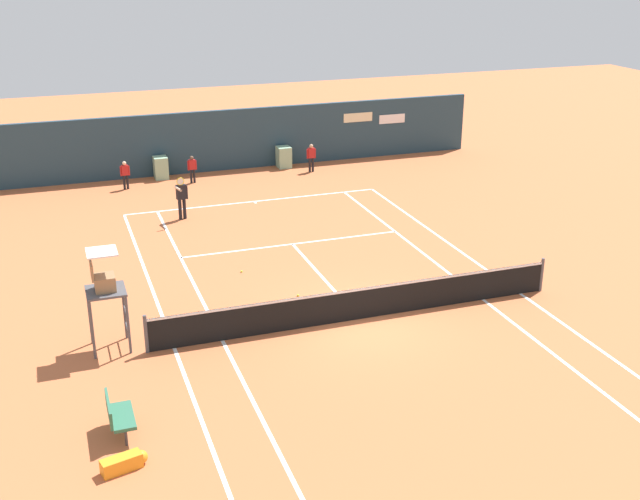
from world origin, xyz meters
The scene contains 12 objects.
ground_plane centered at (0.00, 0.58, 0.00)m, with size 80.00×80.00×0.01m.
tennis_net centered at (0.00, 0.00, 0.51)m, with size 12.10×0.10×1.07m.
sponsor_back_wall centered at (0.00, 16.97, 1.37)m, with size 25.00×1.02×2.83m.
umpire_chair centered at (-6.88, 0.56, 1.79)m, with size 1.00×1.00×2.76m.
player_bench centered at (-7.10, -3.54, 0.51)m, with size 0.54×1.13×0.88m.
equipment_bag centered at (-7.09, -4.86, 0.16)m, with size 0.98×0.49×0.32m.
player_on_baseline centered at (-3.20, 10.43, 0.97)m, with size 0.52×0.77×1.84m.
ball_kid_right_post centered at (3.71, 15.27, 0.76)m, with size 0.44×0.18×1.32m.
ball_kid_left_post centered at (-4.80, 15.27, 0.72)m, with size 0.42×0.17×1.24m.
ball_kid_centre_post centered at (-1.88, 15.27, 0.71)m, with size 0.41×0.17×1.24m.
tennis_ball_by_sideline centered at (-1.19, 2.06, 0.03)m, with size 0.07×0.07×0.07m, color #CCE033.
tennis_ball_near_service_line centered at (-2.35, 4.47, 0.03)m, with size 0.07×0.07×0.07m, color #CCE033.
Camera 1 is at (-7.83, -18.93, 10.03)m, focal length 44.65 mm.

